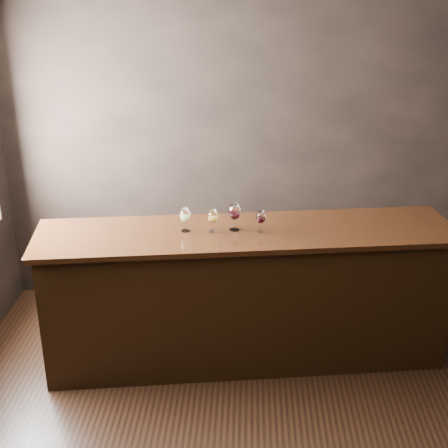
{
  "coord_description": "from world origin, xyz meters",
  "views": [
    {
      "loc": [
        -0.23,
        -3.26,
        3.06
      ],
      "look_at": [
        -0.41,
        1.2,
        1.2
      ],
      "focal_mm": 50.0,
      "sensor_mm": 36.0,
      "label": 1
    }
  ],
  "objects_px": {
    "glass_red_a": "(235,212)",
    "back_bar_shelf": "(317,270)",
    "glass_white": "(185,216)",
    "bar_counter": "(246,298)",
    "glass_red_b": "(261,218)",
    "glass_amber": "(213,217)"
  },
  "relations": [
    {
      "from": "bar_counter",
      "to": "back_bar_shelf",
      "type": "bearing_deg",
      "value": 43.71
    },
    {
      "from": "glass_red_a",
      "to": "glass_red_b",
      "type": "bearing_deg",
      "value": -6.14
    },
    {
      "from": "bar_counter",
      "to": "back_bar_shelf",
      "type": "relative_size",
      "value": 1.42
    },
    {
      "from": "back_bar_shelf",
      "to": "glass_white",
      "type": "xyz_separation_m",
      "value": [
        -1.14,
        -0.87,
        0.88
      ]
    },
    {
      "from": "bar_counter",
      "to": "glass_red_a",
      "type": "height_order",
      "value": "glass_red_a"
    },
    {
      "from": "bar_counter",
      "to": "glass_white",
      "type": "xyz_separation_m",
      "value": [
        -0.48,
        -0.03,
        0.73
      ]
    },
    {
      "from": "bar_counter",
      "to": "back_bar_shelf",
      "type": "height_order",
      "value": "bar_counter"
    },
    {
      "from": "glass_red_b",
      "to": "bar_counter",
      "type": "bearing_deg",
      "value": 170.38
    },
    {
      "from": "back_bar_shelf",
      "to": "glass_red_a",
      "type": "xyz_separation_m",
      "value": [
        -0.76,
        -0.83,
        0.9
      ]
    },
    {
      "from": "bar_counter",
      "to": "glass_red_b",
      "type": "height_order",
      "value": "glass_red_b"
    },
    {
      "from": "back_bar_shelf",
      "to": "glass_red_b",
      "type": "relative_size",
      "value": 13.22
    },
    {
      "from": "glass_amber",
      "to": "glass_red_b",
      "type": "height_order",
      "value": "glass_amber"
    },
    {
      "from": "bar_counter",
      "to": "glass_amber",
      "type": "bearing_deg",
      "value": 179.44
    },
    {
      "from": "glass_red_a",
      "to": "glass_red_b",
      "type": "xyz_separation_m",
      "value": [
        0.2,
        -0.02,
        -0.03
      ]
    },
    {
      "from": "glass_red_a",
      "to": "back_bar_shelf",
      "type": "bearing_deg",
      "value": 47.38
    },
    {
      "from": "back_bar_shelf",
      "to": "glass_amber",
      "type": "height_order",
      "value": "glass_amber"
    },
    {
      "from": "glass_white",
      "to": "glass_red_a",
      "type": "relative_size",
      "value": 0.87
    },
    {
      "from": "bar_counter",
      "to": "back_bar_shelf",
      "type": "xyz_separation_m",
      "value": [
        0.67,
        0.83,
        -0.15
      ]
    },
    {
      "from": "glass_red_b",
      "to": "back_bar_shelf",
      "type": "bearing_deg",
      "value": 56.61
    },
    {
      "from": "glass_white",
      "to": "glass_amber",
      "type": "height_order",
      "value": "glass_white"
    },
    {
      "from": "glass_white",
      "to": "glass_red_b",
      "type": "distance_m",
      "value": 0.58
    },
    {
      "from": "glass_red_b",
      "to": "glass_white",
      "type": "bearing_deg",
      "value": -178.5
    }
  ]
}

